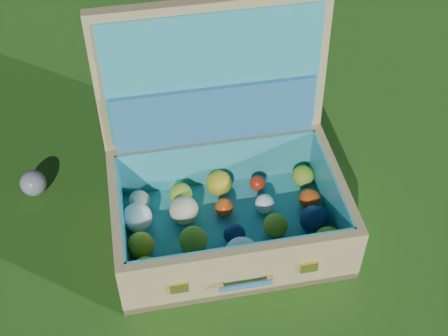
{
  "coord_description": "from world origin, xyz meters",
  "views": [
    {
      "loc": [
        -0.2,
        -1.13,
        1.24
      ],
      "look_at": [
        -0.03,
        -0.1,
        0.17
      ],
      "focal_mm": 50.0,
      "sensor_mm": 36.0,
      "label": 1
    }
  ],
  "objects": [
    {
      "name": "suitcase",
      "position": [
        -0.04,
        -0.11,
        0.15
      ],
      "size": [
        0.56,
        0.46,
        0.53
      ],
      "rotation": [
        0.0,
        0.0,
        0.03
      ],
      "color": "tan",
      "rests_on": "ground"
    },
    {
      "name": "stray_ball",
      "position": [
        -0.52,
        0.05,
        0.03
      ],
      "size": [
        0.07,
        0.07,
        0.07
      ],
      "primitive_type": "sphere",
      "color": "teal",
      "rests_on": "ground"
    },
    {
      "name": "ground",
      "position": [
        0.0,
        0.0,
        0.0
      ],
      "size": [
        60.0,
        60.0,
        0.0
      ],
      "primitive_type": "plane",
      "color": "#215114",
      "rests_on": "ground"
    }
  ]
}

